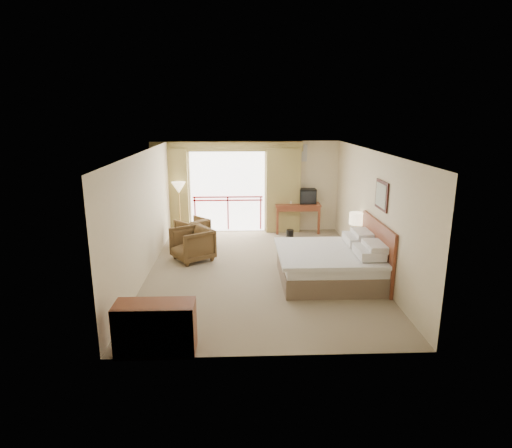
{
  "coord_description": "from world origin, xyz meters",
  "views": [
    {
      "loc": [
        -0.44,
        -9.13,
        3.49
      ],
      "look_at": [
        -0.07,
        0.4,
        1.01
      ],
      "focal_mm": 30.0,
      "sensor_mm": 36.0,
      "label": 1
    }
  ],
  "objects_px": {
    "nightstand": "(355,249)",
    "tv": "(308,196)",
    "wastebasket": "(290,234)",
    "desk": "(297,209)",
    "armchair_far": "(193,242)",
    "armchair_near": "(193,260)",
    "bed": "(331,264)",
    "table_lamp": "(356,219)",
    "side_table": "(189,238)",
    "floor_lamp": "(179,190)",
    "dresser": "(155,328)"
  },
  "relations": [
    {
      "from": "nightstand",
      "to": "desk",
      "type": "distance_m",
      "value": 2.9
    },
    {
      "from": "bed",
      "to": "table_lamp",
      "type": "bearing_deg",
      "value": 57.35
    },
    {
      "from": "wastebasket",
      "to": "side_table",
      "type": "distance_m",
      "value": 2.95
    },
    {
      "from": "armchair_far",
      "to": "armchair_near",
      "type": "bearing_deg",
      "value": 51.94
    },
    {
      "from": "desk",
      "to": "armchair_near",
      "type": "bearing_deg",
      "value": -141.84
    },
    {
      "from": "floor_lamp",
      "to": "nightstand",
      "type": "bearing_deg",
      "value": -27.25
    },
    {
      "from": "bed",
      "to": "dresser",
      "type": "height_order",
      "value": "bed"
    },
    {
      "from": "dresser",
      "to": "armchair_near",
      "type": "bearing_deg",
      "value": 90.6
    },
    {
      "from": "wastebasket",
      "to": "desk",
      "type": "bearing_deg",
      "value": 70.21
    },
    {
      "from": "dresser",
      "to": "wastebasket",
      "type": "bearing_deg",
      "value": 67.43
    },
    {
      "from": "table_lamp",
      "to": "wastebasket",
      "type": "relative_size",
      "value": 2.3
    },
    {
      "from": "nightstand",
      "to": "dresser",
      "type": "bearing_deg",
      "value": -133.92
    },
    {
      "from": "bed",
      "to": "armchair_near",
      "type": "bearing_deg",
      "value": 155.17
    },
    {
      "from": "floor_lamp",
      "to": "desk",
      "type": "bearing_deg",
      "value": 5.05
    },
    {
      "from": "armchair_far",
      "to": "floor_lamp",
      "type": "bearing_deg",
      "value": -104.25
    },
    {
      "from": "armchair_near",
      "to": "side_table",
      "type": "distance_m",
      "value": 0.78
    },
    {
      "from": "bed",
      "to": "dresser",
      "type": "bearing_deg",
      "value": -139.71
    },
    {
      "from": "nightstand",
      "to": "dresser",
      "type": "height_order",
      "value": "dresser"
    },
    {
      "from": "table_lamp",
      "to": "tv",
      "type": "height_order",
      "value": "tv"
    },
    {
      "from": "tv",
      "to": "floor_lamp",
      "type": "bearing_deg",
      "value": 164.67
    },
    {
      "from": "side_table",
      "to": "armchair_near",
      "type": "bearing_deg",
      "value": -76.11
    },
    {
      "from": "dresser",
      "to": "nightstand",
      "type": "bearing_deg",
      "value": 46.76
    },
    {
      "from": "desk",
      "to": "armchair_far",
      "type": "distance_m",
      "value": 3.28
    },
    {
      "from": "armchair_near",
      "to": "nightstand",
      "type": "bearing_deg",
      "value": 55.41
    },
    {
      "from": "table_lamp",
      "to": "floor_lamp",
      "type": "distance_m",
      "value": 5.11
    },
    {
      "from": "armchair_far",
      "to": "side_table",
      "type": "bearing_deg",
      "value": 45.06
    },
    {
      "from": "armchair_far",
      "to": "desk",
      "type": "bearing_deg",
      "value": 155.29
    },
    {
      "from": "tv",
      "to": "side_table",
      "type": "bearing_deg",
      "value": -170.84
    },
    {
      "from": "nightstand",
      "to": "table_lamp",
      "type": "relative_size",
      "value": 0.88
    },
    {
      "from": "armchair_far",
      "to": "tv",
      "type": "bearing_deg",
      "value": 152.64
    },
    {
      "from": "floor_lamp",
      "to": "dresser",
      "type": "bearing_deg",
      "value": -85.75
    },
    {
      "from": "floor_lamp",
      "to": "side_table",
      "type": "bearing_deg",
      "value": -74.86
    },
    {
      "from": "armchair_far",
      "to": "floor_lamp",
      "type": "distance_m",
      "value": 1.61
    },
    {
      "from": "bed",
      "to": "side_table",
      "type": "xyz_separation_m",
      "value": [
        -3.26,
        2.1,
        -0.02
      ]
    },
    {
      "from": "armchair_far",
      "to": "wastebasket",
      "type": "bearing_deg",
      "value": 141.03
    },
    {
      "from": "armchair_far",
      "to": "armchair_near",
      "type": "distance_m",
      "value": 1.47
    },
    {
      "from": "nightstand",
      "to": "tv",
      "type": "xyz_separation_m",
      "value": [
        -0.79,
        2.58,
        0.82
      ]
    },
    {
      "from": "wastebasket",
      "to": "table_lamp",
      "type": "bearing_deg",
      "value": -52.11
    },
    {
      "from": "tv",
      "to": "dresser",
      "type": "xyz_separation_m",
      "value": [
        -3.29,
        -6.61,
        -0.7
      ]
    },
    {
      "from": "armchair_near",
      "to": "desk",
      "type": "bearing_deg",
      "value": 98.49
    },
    {
      "from": "table_lamp",
      "to": "floor_lamp",
      "type": "bearing_deg",
      "value": 153.25
    },
    {
      "from": "table_lamp",
      "to": "dresser",
      "type": "bearing_deg",
      "value": -135.01
    },
    {
      "from": "dresser",
      "to": "armchair_far",
      "type": "bearing_deg",
      "value": 92.55
    },
    {
      "from": "table_lamp",
      "to": "armchair_far",
      "type": "xyz_separation_m",
      "value": [
        -4.12,
        1.54,
        -1.01
      ]
    },
    {
      "from": "bed",
      "to": "desk",
      "type": "height_order",
      "value": "bed"
    },
    {
      "from": "wastebasket",
      "to": "side_table",
      "type": "bearing_deg",
      "value": -159.37
    },
    {
      "from": "wastebasket",
      "to": "floor_lamp",
      "type": "distance_m",
      "value": 3.43
    },
    {
      "from": "dresser",
      "to": "tv",
      "type": "bearing_deg",
      "value": 65.68
    },
    {
      "from": "wastebasket",
      "to": "side_table",
      "type": "relative_size",
      "value": 0.5
    },
    {
      "from": "nightstand",
      "to": "tv",
      "type": "height_order",
      "value": "tv"
    }
  ]
}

